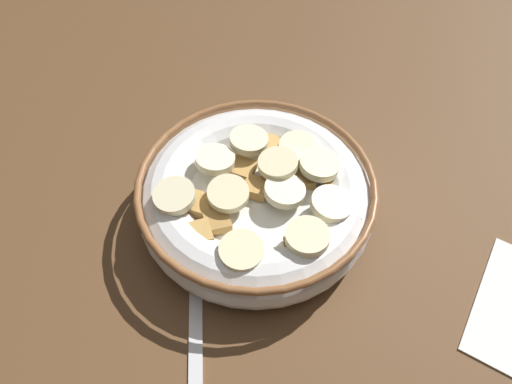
# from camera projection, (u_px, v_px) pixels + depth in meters

# --- Properties ---
(ground_plane) EXTENTS (1.33, 1.33, 0.02)m
(ground_plane) POSITION_uv_depth(u_px,v_px,m) (256.00, 219.00, 0.42)
(ground_plane) COLOR brown
(cereal_bowl) EXTENTS (0.20, 0.20, 0.05)m
(cereal_bowl) POSITION_uv_depth(u_px,v_px,m) (256.00, 196.00, 0.39)
(cereal_bowl) COLOR white
(cereal_bowl) RESTS_ON ground_plane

